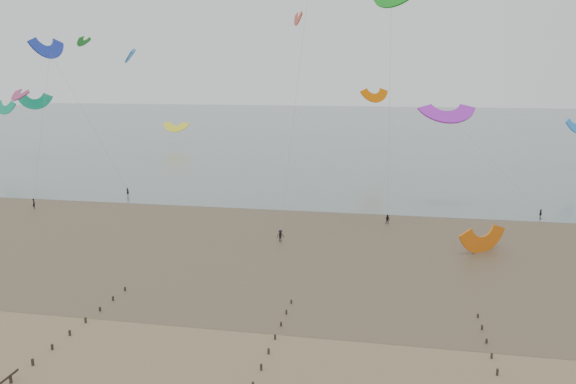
# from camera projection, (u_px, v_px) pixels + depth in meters

# --- Properties ---
(ground) EXTENTS (500.00, 500.00, 0.00)m
(ground) POSITION_uv_depth(u_px,v_px,m) (217.00, 358.00, 45.63)
(ground) COLOR brown
(ground) RESTS_ON ground
(sea_and_shore) EXTENTS (500.00, 665.00, 0.03)m
(sea_and_shore) POSITION_uv_depth(u_px,v_px,m) (263.00, 237.00, 79.43)
(sea_and_shore) COLOR #475654
(sea_and_shore) RESTS_ON ground
(kitesurfer_lead) EXTENTS (0.75, 0.74, 1.74)m
(kitesurfer_lead) POSITION_uv_depth(u_px,v_px,m) (34.00, 203.00, 95.68)
(kitesurfer_lead) COLOR black
(kitesurfer_lead) RESTS_ON ground
(kitesurfers) EXTENTS (113.28, 24.38, 1.70)m
(kitesurfers) POSITION_uv_depth(u_px,v_px,m) (554.00, 222.00, 84.29)
(kitesurfers) COLOR black
(kitesurfers) RESTS_ON ground
(grounded_kite) EXTENTS (8.32, 8.09, 3.61)m
(grounded_kite) POSITION_uv_depth(u_px,v_px,m) (482.00, 252.00, 72.68)
(grounded_kite) COLOR orange
(grounded_kite) RESTS_ON ground
(kites_airborne) EXTENTS (216.18, 123.61, 40.55)m
(kites_airborne) POSITION_uv_depth(u_px,v_px,m) (299.00, 80.00, 129.74)
(kites_airborne) COLOR red
(kites_airborne) RESTS_ON ground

